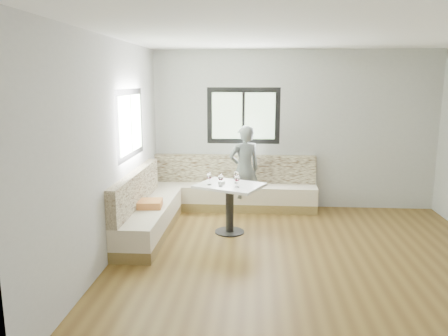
% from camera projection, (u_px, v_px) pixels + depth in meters
% --- Properties ---
extents(room, '(5.01, 5.01, 2.81)m').
position_uv_depth(room, '(304.00, 151.00, 5.39)').
color(room, brown).
rests_on(room, ground).
extents(banquette, '(2.90, 2.80, 0.95)m').
position_uv_depth(banquette, '(200.00, 199.00, 7.23)').
color(banquette, olive).
rests_on(banquette, ground).
extents(table, '(1.12, 1.02, 0.75)m').
position_uv_depth(table, '(230.00, 197.00, 6.52)').
color(table, black).
rests_on(table, ground).
extents(person, '(0.66, 0.56, 1.53)m').
position_uv_depth(person, '(244.00, 169.00, 7.52)').
color(person, slate).
rests_on(person, ground).
extents(olive_ramekin, '(0.11, 0.11, 0.04)m').
position_uv_depth(olive_ramekin, '(222.00, 182.00, 6.52)').
color(olive_ramekin, white).
rests_on(olive_ramekin, table).
extents(wine_glass_a, '(0.08, 0.08, 0.19)m').
position_uv_depth(wine_glass_a, '(209.00, 176.00, 6.43)').
color(wine_glass_a, white).
rests_on(wine_glass_a, table).
extents(wine_glass_b, '(0.08, 0.08, 0.19)m').
position_uv_depth(wine_glass_b, '(221.00, 178.00, 6.33)').
color(wine_glass_b, white).
rests_on(wine_glass_b, table).
extents(wine_glass_c, '(0.08, 0.08, 0.19)m').
position_uv_depth(wine_glass_c, '(237.00, 178.00, 6.28)').
color(wine_glass_c, white).
rests_on(wine_glass_c, table).
extents(wine_glass_d, '(0.08, 0.08, 0.19)m').
position_uv_depth(wine_glass_d, '(236.00, 175.00, 6.54)').
color(wine_glass_d, white).
rests_on(wine_glass_d, table).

